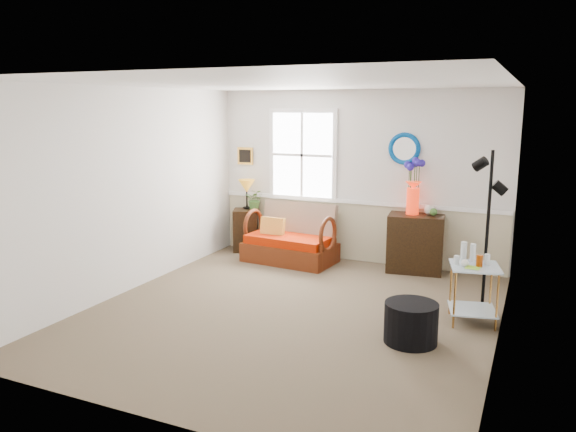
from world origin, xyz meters
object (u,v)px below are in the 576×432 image
at_px(lamp_stand, 246,230).
at_px(cabinet, 415,243).
at_px(floor_lamp, 487,234).
at_px(loveseat, 290,233).
at_px(side_table, 473,294).
at_px(ottoman, 411,323).

distance_m(lamp_stand, cabinet, 2.80).
bearing_deg(floor_lamp, lamp_stand, 178.24).
xyz_separation_m(loveseat, lamp_stand, (-0.94, 0.32, -0.10)).
relative_size(side_table, ottoman, 1.20).
bearing_deg(loveseat, floor_lamp, -15.07).
relative_size(loveseat, side_table, 2.08).
xyz_separation_m(loveseat, floor_lamp, (2.92, -1.08, 0.50)).
relative_size(cabinet, floor_lamp, 0.44).
bearing_deg(floor_lamp, loveseat, 177.83).
height_order(loveseat, floor_lamp, floor_lamp).
relative_size(loveseat, cabinet, 1.63).
height_order(lamp_stand, side_table, lamp_stand).
bearing_deg(cabinet, floor_lamp, -59.41).
distance_m(cabinet, ottoman, 2.57).
relative_size(loveseat, ottoman, 2.51).
bearing_deg(cabinet, loveseat, -178.99).
bearing_deg(ottoman, side_table, 58.32).
xyz_separation_m(side_table, ottoman, (-0.50, -0.82, -0.12)).
relative_size(lamp_stand, floor_lamp, 0.37).
xyz_separation_m(lamp_stand, floor_lamp, (3.86, -1.40, 0.60)).
xyz_separation_m(cabinet, ottoman, (0.48, -2.52, -0.21)).
bearing_deg(loveseat, lamp_stand, 166.62).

